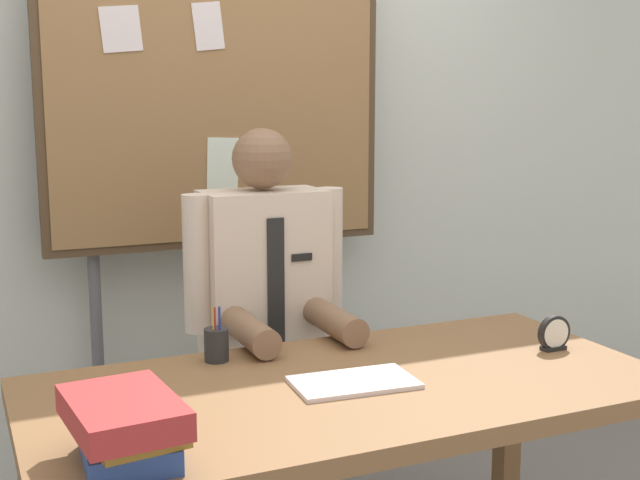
% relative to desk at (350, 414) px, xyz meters
% --- Properties ---
extents(back_wall, '(6.40, 0.08, 2.70)m').
position_rel_desk_xyz_m(back_wall, '(0.00, 1.34, 0.68)').
color(back_wall, silver).
rests_on(back_wall, ground_plane).
extents(desk, '(1.68, 0.82, 0.76)m').
position_rel_desk_xyz_m(desk, '(0.00, 0.00, 0.00)').
color(desk, brown).
rests_on(desk, ground_plane).
extents(person, '(0.55, 0.56, 1.40)m').
position_rel_desk_xyz_m(person, '(0.00, 0.64, -0.02)').
color(person, '#2D2D33').
rests_on(person, ground_plane).
extents(bulletin_board, '(1.30, 0.09, 2.08)m').
position_rel_desk_xyz_m(bulletin_board, '(-0.00, 1.13, 0.81)').
color(bulletin_board, '#4C3823').
rests_on(bulletin_board, ground_plane).
extents(book_stack, '(0.23, 0.31, 0.14)m').
position_rel_desk_xyz_m(book_stack, '(-0.64, -0.26, 0.17)').
color(book_stack, '#2D4C99').
rests_on(book_stack, desk).
extents(open_notebook, '(0.33, 0.21, 0.01)m').
position_rel_desk_xyz_m(open_notebook, '(0.00, -0.02, 0.09)').
color(open_notebook, silver).
rests_on(open_notebook, desk).
extents(desk_clock, '(0.11, 0.04, 0.11)m').
position_rel_desk_xyz_m(desk_clock, '(0.68, 0.01, 0.14)').
color(desk_clock, black).
rests_on(desk_clock, desk).
extents(pen_holder, '(0.07, 0.07, 0.16)m').
position_rel_desk_xyz_m(pen_holder, '(-0.27, 0.32, 0.14)').
color(pen_holder, '#262626').
rests_on(pen_holder, desk).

